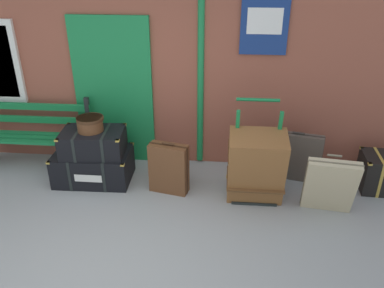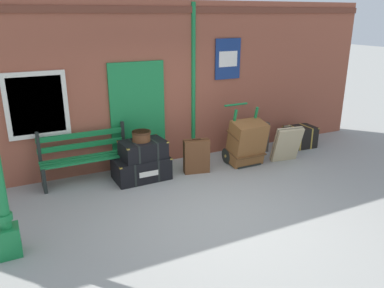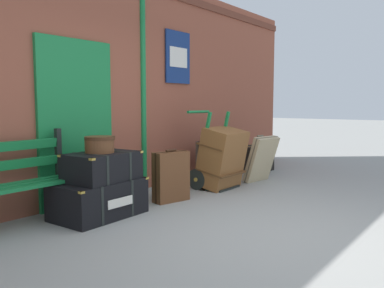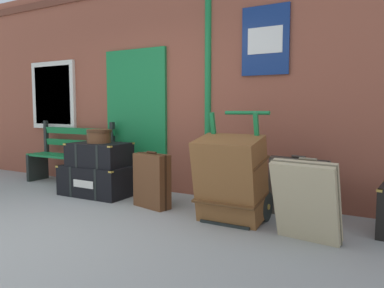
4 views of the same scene
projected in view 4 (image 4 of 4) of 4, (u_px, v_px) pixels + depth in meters
ground_plane at (7, 239)px, 3.50m from camera, size 60.00×60.00×0.00m
brick_facade at (162, 83)px, 5.60m from camera, size 10.40×0.35×3.20m
platform_bench at (71, 156)px, 6.07m from camera, size 1.60×0.43×1.01m
steamer_trunk_base at (99, 180)px, 5.32m from camera, size 1.03×0.68×0.43m
steamer_trunk_middle at (100, 154)px, 5.24m from camera, size 0.85×0.60×0.33m
round_hatbox at (99, 135)px, 5.24m from camera, size 0.35×0.35×0.19m
porters_trolley at (237, 194)px, 4.15m from camera, size 0.71×0.63×1.19m
large_brown_trunk at (230, 179)px, 3.98m from camera, size 0.70×0.60×0.95m
suitcase_umber at (152, 181)px, 4.62m from camera, size 0.52×0.30×0.70m
suitcase_olive at (298, 188)px, 4.19m from camera, size 0.69×0.28×0.71m
suitcase_brown at (306, 202)px, 3.37m from camera, size 0.62×0.42×0.78m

